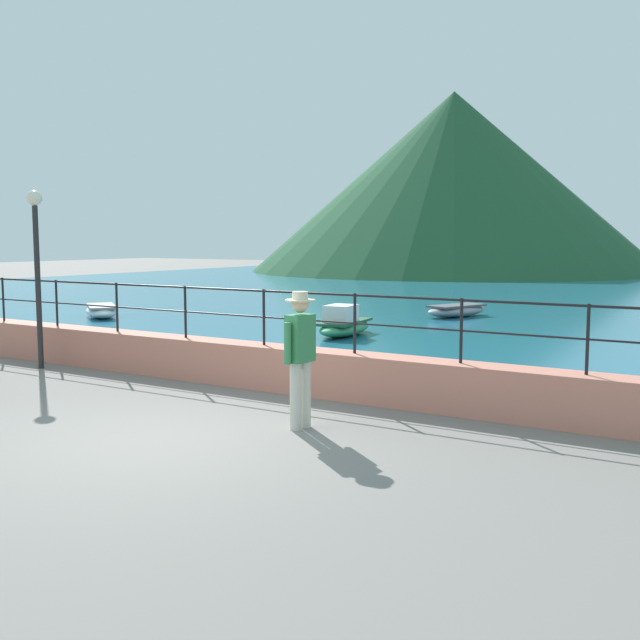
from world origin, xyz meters
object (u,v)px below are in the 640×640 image
(person_walking, at_px, (300,353))
(boat_5, at_px, (102,311))
(lamp_post, at_px, (37,250))
(boat_7, at_px, (457,310))
(boat_6, at_px, (344,325))

(person_walking, distance_m, boat_5, 14.35)
(person_walking, xyz_separation_m, lamp_post, (-6.53, 1.14, 1.22))
(boat_5, height_order, boat_7, same)
(boat_6, bearing_deg, boat_5, -178.86)
(person_walking, bearing_deg, boat_6, 116.37)
(person_walking, xyz_separation_m, boat_5, (-12.14, 7.63, -0.72))
(lamp_post, distance_m, boat_7, 12.83)
(person_walking, xyz_separation_m, boat_7, (-3.17, 13.37, -0.72))
(person_walking, relative_size, lamp_post, 0.53)
(person_walking, height_order, boat_7, person_walking)
(lamp_post, relative_size, boat_6, 1.37)
(person_walking, distance_m, lamp_post, 6.74)
(person_walking, height_order, boat_6, person_walking)
(boat_6, bearing_deg, lamp_post, -111.85)
(boat_5, height_order, boat_6, boat_6)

